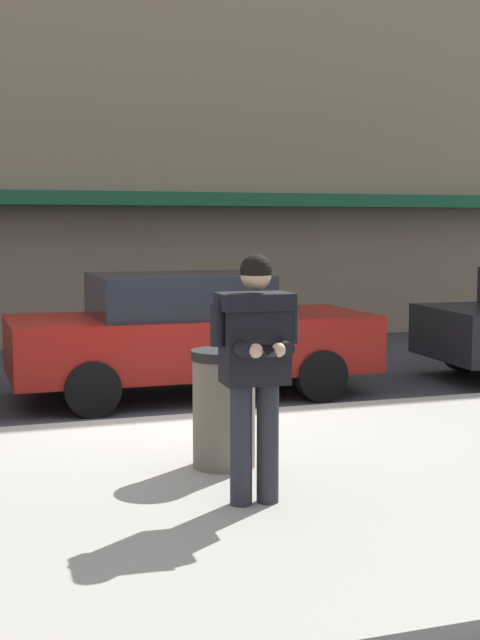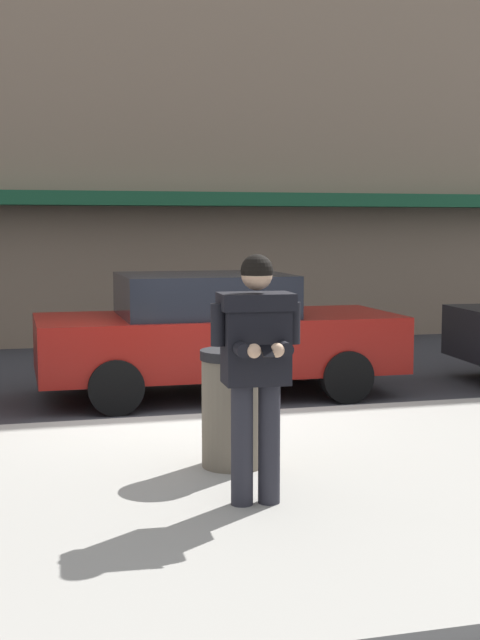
{
  "view_description": "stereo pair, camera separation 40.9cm",
  "coord_description": "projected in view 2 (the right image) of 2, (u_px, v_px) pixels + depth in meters",
  "views": [
    {
      "loc": [
        -2.16,
        -9.22,
        2.15
      ],
      "look_at": [
        -0.17,
        -3.41,
        1.49
      ],
      "focal_mm": 50.0,
      "sensor_mm": 36.0,
      "label": 1
    },
    {
      "loc": [
        -1.77,
        -9.34,
        2.15
      ],
      "look_at": [
        -0.17,
        -3.41,
        1.49
      ],
      "focal_mm": 50.0,
      "sensor_mm": 36.0,
      "label": 2
    }
  ],
  "objects": [
    {
      "name": "curb_paint_line",
      "position": [
        260.0,
        417.0,
        9.97
      ],
      "size": [
        28.0,
        0.12,
        0.01
      ],
      "primitive_type": "cube",
      "color": "silver",
      "rests_on": "ground"
    },
    {
      "name": "storefront_facade",
      "position": [
        139.0,
        6.0,
        17.39
      ],
      "size": [
        28.0,
        4.7,
        12.83
      ],
      "color": "#84705B",
      "rests_on": "ground"
    },
    {
      "name": "ground_plane",
      "position": [
        173.0,
        424.0,
        9.66
      ],
      "size": [
        80.0,
        80.0,
        0.0
      ],
      "primitive_type": "plane",
      "color": "#333338"
    },
    {
      "name": "parked_sedan_mid",
      "position": [
        215.0,
        333.0,
        11.19
      ],
      "size": [
        4.52,
        1.96,
        1.54
      ],
      "color": "maroon",
      "rests_on": "ground"
    },
    {
      "name": "sidewalk",
      "position": [
        361.0,
        484.0,
        7.17
      ],
      "size": [
        32.0,
        5.3,
        0.14
      ],
      "primitive_type": "cube",
      "color": "#99968E",
      "rests_on": "ground"
    },
    {
      "name": "man_texting_on_phone",
      "position": [
        256.0,
        352.0,
        6.32
      ],
      "size": [
        0.65,
        0.6,
        1.81
      ],
      "color": "#23232B",
      "rests_on": "sidewalk"
    },
    {
      "name": "trash_bin",
      "position": [
        233.0,
        408.0,
        7.4
      ],
      "size": [
        0.55,
        0.55,
        0.98
      ],
      "color": "#665B4C",
      "rests_on": "sidewalk"
    }
  ]
}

